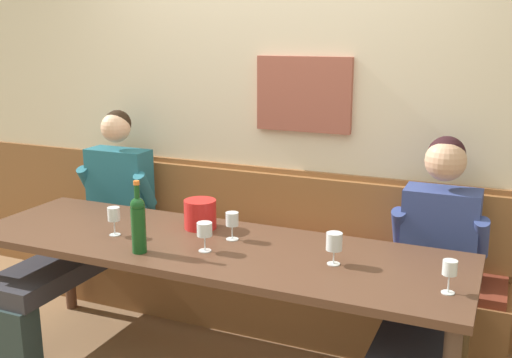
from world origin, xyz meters
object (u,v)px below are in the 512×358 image
(wine_bottle_green_tall, at_px, (138,223))
(wine_glass_near_bucket, at_px, (205,230))
(person_center_left_seat, at_px, (430,274))
(wine_glass_center_rear, at_px, (334,243))
(wine_glass_right_end, at_px, (232,220))
(dining_table, at_px, (210,257))
(wine_glass_left_end, at_px, (114,215))
(ice_bucket, at_px, (200,214))
(wall_bench, at_px, (261,280))
(wine_glass_mid_right, at_px, (450,269))
(person_right_seat, at_px, (88,226))

(wine_bottle_green_tall, bearing_deg, wine_glass_near_bucket, 26.47)
(person_center_left_seat, height_order, wine_glass_center_rear, person_center_left_seat)
(wine_glass_center_rear, bearing_deg, wine_bottle_green_tall, -165.90)
(wine_glass_near_bucket, relative_size, wine_glass_right_end, 1.00)
(wine_glass_right_end, bearing_deg, dining_table, -126.79)
(wine_glass_left_end, distance_m, wine_glass_near_bucket, 0.56)
(ice_bucket, bearing_deg, wall_bench, 70.06)
(dining_table, relative_size, wine_glass_left_end, 16.93)
(person_center_left_seat, xyz_separation_m, wine_glass_near_bucket, (-1.04, -0.43, 0.23))
(wine_glass_near_bucket, bearing_deg, wine_bottle_green_tall, -153.53)
(dining_table, distance_m, wine_glass_center_rear, 0.69)
(wine_glass_left_end, relative_size, wine_glass_mid_right, 1.07)
(dining_table, height_order, ice_bucket, ice_bucket)
(wine_glass_center_rear, bearing_deg, wine_glass_near_bucket, -172.08)
(wine_glass_left_end, bearing_deg, dining_table, 9.23)
(person_right_seat, relative_size, wine_glass_right_end, 8.84)
(dining_table, distance_m, wine_glass_right_end, 0.22)
(wine_glass_center_rear, bearing_deg, wine_glass_right_end, 168.45)
(wall_bench, height_order, wine_bottle_green_tall, wine_bottle_green_tall)
(dining_table, distance_m, person_right_seat, 1.08)
(wine_bottle_green_tall, height_order, wine_glass_mid_right, wine_bottle_green_tall)
(dining_table, bearing_deg, wine_bottle_green_tall, -136.49)
(person_right_seat, height_order, wine_glass_right_end, person_right_seat)
(person_center_left_seat, relative_size, wine_bottle_green_tall, 3.50)
(ice_bucket, relative_size, wine_glass_near_bucket, 1.21)
(person_center_left_seat, bearing_deg, wine_glass_near_bucket, -157.51)
(wine_glass_near_bucket, xyz_separation_m, wine_glass_mid_right, (1.17, -0.03, -0.00))
(wine_bottle_green_tall, bearing_deg, wine_glass_center_rear, 14.10)
(wine_glass_right_end, bearing_deg, ice_bucket, 157.67)
(ice_bucket, distance_m, wine_glass_left_end, 0.47)
(wall_bench, relative_size, dining_table, 1.11)
(person_center_left_seat, xyz_separation_m, wine_glass_center_rear, (-0.41, -0.34, 0.22))
(wine_glass_mid_right, bearing_deg, wine_glass_near_bucket, 178.60)
(person_right_seat, xyz_separation_m, wine_glass_mid_right, (2.24, -0.43, 0.24))
(wine_glass_right_end, bearing_deg, person_center_left_seat, 12.66)
(person_center_left_seat, relative_size, ice_bucket, 7.12)
(wall_bench, height_order, wine_glass_mid_right, wall_bench)
(person_right_seat, distance_m, wine_bottle_green_tall, 0.99)
(wine_glass_left_end, bearing_deg, person_center_left_seat, 14.49)
(wine_glass_left_end, xyz_separation_m, wine_glass_mid_right, (1.73, -0.05, -0.01))
(wine_glass_center_rear, bearing_deg, ice_bucket, 165.14)
(dining_table, height_order, wine_glass_near_bucket, wine_glass_near_bucket)
(dining_table, xyz_separation_m, wine_glass_mid_right, (1.20, -0.13, 0.18))
(person_right_seat, distance_m, ice_bucket, 0.90)
(wall_bench, bearing_deg, wine_glass_left_end, -125.14)
(person_right_seat, relative_size, wine_glass_near_bucket, 8.84)
(ice_bucket, bearing_deg, wine_glass_right_end, -22.33)
(person_right_seat, relative_size, wine_glass_mid_right, 9.03)
(ice_bucket, distance_m, wine_bottle_green_tall, 0.47)
(wine_glass_center_rear, bearing_deg, dining_table, 178.68)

